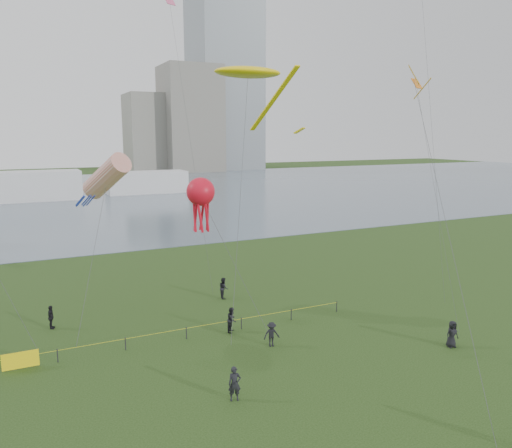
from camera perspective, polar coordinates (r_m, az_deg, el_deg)
name	(u,v)px	position (r m, az deg, el deg)	size (l,w,h in m)	color
ground_plane	(349,427)	(25.40, 10.56, -21.89)	(400.00, 400.00, 0.00)	#1C3410
lake	(83,195)	(118.68, -19.15, 3.15)	(400.00, 120.00, 0.08)	slate
tower	(223,9)	(205.17, -3.75, 23.30)	(24.00, 24.00, 120.00)	slate
building_mid	(190,119)	(188.75, -7.51, 11.80)	(20.00, 20.00, 38.00)	slate
building_low	(149,133)	(190.59, -12.11, 10.15)	(16.00, 18.00, 28.00)	slate
pavilion_left	(24,186)	(112.68, -25.01, 3.94)	(22.00, 8.00, 6.00)	silver
pavilion_right	(147,182)	(118.83, -12.37, 4.69)	(18.00, 7.00, 5.00)	silver
fence	(90,348)	(33.03, -18.41, -13.29)	(24.07, 0.07, 1.05)	black
spectator_a	(232,320)	(34.96, -2.77, -10.86)	(0.85, 0.66, 1.74)	black
spectator_b	(272,334)	(32.71, 1.79, -12.49)	(1.05, 0.60, 1.62)	black
spectator_c	(51,317)	(38.23, -22.39, -9.82)	(0.98, 0.41, 1.68)	black
spectator_d	(452,334)	(34.92, 21.50, -11.62)	(0.85, 0.55, 1.74)	black
spectator_f	(235,384)	(26.70, -2.46, -17.78)	(0.66, 0.43, 1.81)	black
spectator_g	(224,288)	(41.76, -3.73, -7.30)	(0.86, 0.67, 1.76)	black
kite_stingray	(248,73)	(40.36, -0.87, 16.87)	(7.91, 10.19, 18.61)	#3F3F42
kite_windsock	(107,177)	(39.23, -16.71, 5.21)	(5.29, 9.24, 12.18)	#3F3F42
kite_octopus	(201,193)	(36.08, -6.34, 3.55)	(3.89, 6.42, 10.41)	#3F3F42
kite_delta	(418,89)	(37.22, 17.98, 14.46)	(8.70, 15.73, 18.19)	#3F3F42
small_kites	(178,5)	(38.44, -8.86, 23.52)	(40.42, 15.14, 10.61)	#1933B2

